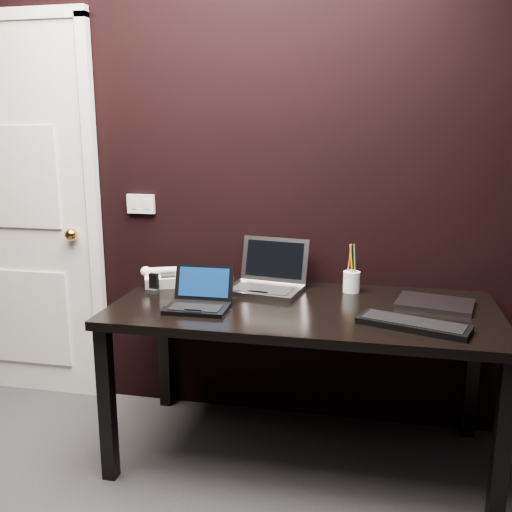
% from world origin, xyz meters
% --- Properties ---
extents(wall_back, '(4.00, 0.00, 4.00)m').
position_xyz_m(wall_back, '(0.00, 1.80, 1.30)').
color(wall_back, black).
rests_on(wall_back, ground).
extents(door, '(0.99, 0.10, 2.14)m').
position_xyz_m(door, '(-1.35, 1.78, 1.04)').
color(door, white).
rests_on(door, ground).
extents(wall_switch, '(0.15, 0.02, 0.10)m').
position_xyz_m(wall_switch, '(-0.62, 1.79, 1.12)').
color(wall_switch, silver).
rests_on(wall_switch, wall_back).
extents(desk, '(1.70, 0.80, 0.74)m').
position_xyz_m(desk, '(0.30, 1.40, 0.66)').
color(desk, black).
rests_on(desk, ground).
extents(netbook, '(0.27, 0.24, 0.17)m').
position_xyz_m(netbook, '(-0.14, 1.27, 0.77)').
color(netbook, black).
rests_on(netbook, desk).
extents(silver_laptop, '(0.39, 0.36, 0.24)m').
position_xyz_m(silver_laptop, '(0.10, 1.61, 0.79)').
color(silver_laptop, '#9D9DA2').
rests_on(silver_laptop, desk).
extents(ext_keyboard, '(0.46, 0.28, 0.03)m').
position_xyz_m(ext_keyboard, '(0.76, 1.21, 0.75)').
color(ext_keyboard, black).
rests_on(ext_keyboard, desk).
extents(closed_laptop, '(0.37, 0.30, 0.02)m').
position_xyz_m(closed_laptop, '(0.87, 1.51, 0.75)').
color(closed_laptop, '#99999E').
rests_on(closed_laptop, desk).
extents(desk_phone, '(0.24, 0.23, 0.11)m').
position_xyz_m(desk_phone, '(-0.43, 1.59, 0.78)').
color(desk_phone, silver).
rests_on(desk_phone, desk).
extents(mobile_phone, '(0.06, 0.05, 0.09)m').
position_xyz_m(mobile_phone, '(-0.43, 1.46, 0.77)').
color(mobile_phone, black).
rests_on(mobile_phone, desk).
extents(pen_cup, '(0.09, 0.09, 0.24)m').
position_xyz_m(pen_cup, '(0.50, 1.66, 0.79)').
color(pen_cup, white).
rests_on(pen_cup, desk).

